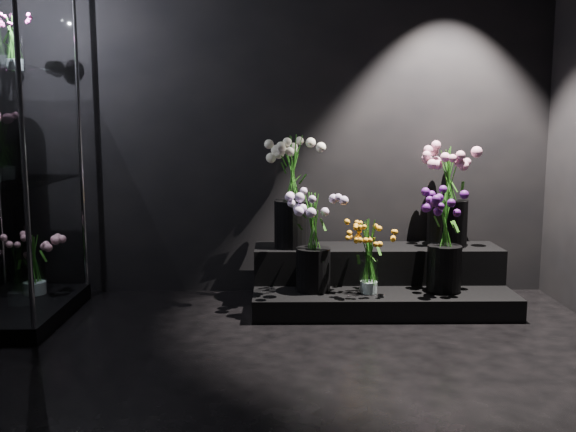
{
  "coord_description": "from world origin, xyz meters",
  "views": [
    {
      "loc": [
        0.03,
        -2.71,
        1.27
      ],
      "look_at": [
        0.08,
        1.2,
        0.69
      ],
      "focal_mm": 40.0,
      "sensor_mm": 36.0,
      "label": 1
    }
  ],
  "objects": [
    {
      "name": "floor",
      "position": [
        0.0,
        0.0,
        0.0
      ],
      "size": [
        4.0,
        4.0,
        0.0
      ],
      "primitive_type": "plane",
      "color": "black",
      "rests_on": "ground"
    },
    {
      "name": "wall_back",
      "position": [
        0.0,
        2.0,
        1.4
      ],
      "size": [
        4.0,
        0.0,
        4.0
      ],
      "primitive_type": "plane",
      "rotation": [
        1.57,
        0.0,
        0.0
      ],
      "color": "black",
      "rests_on": "floor"
    },
    {
      "name": "display_riser",
      "position": [
        0.72,
        1.65,
        0.16
      ],
      "size": [
        1.74,
        0.77,
        0.39
      ],
      "color": "black",
      "rests_on": "floor"
    },
    {
      "name": "display_case",
      "position": [
        -1.66,
        1.31,
        1.16
      ],
      "size": [
        0.63,
        1.05,
        2.31
      ],
      "color": "black",
      "rests_on": "floor"
    },
    {
      "name": "bouquet_orange_bells",
      "position": [
        0.61,
        1.38,
        0.4
      ],
      "size": [
        0.32,
        0.32,
        0.49
      ],
      "rotation": [
        0.0,
        0.0,
        -0.35
      ],
      "color": "white",
      "rests_on": "display_riser"
    },
    {
      "name": "bouquet_lilac",
      "position": [
        0.25,
        1.45,
        0.52
      ],
      "size": [
        0.39,
        0.39,
        0.66
      ],
      "rotation": [
        0.0,
        0.0,
        0.16
      ],
      "color": "black",
      "rests_on": "display_riser"
    },
    {
      "name": "bouquet_purple",
      "position": [
        1.12,
        1.43,
        0.52
      ],
      "size": [
        0.36,
        0.36,
        0.67
      ],
      "rotation": [
        0.0,
        0.0,
        -0.15
      ],
      "color": "black",
      "rests_on": "display_riser"
    },
    {
      "name": "bouquet_cream_roses",
      "position": [
        0.12,
        1.74,
        0.85
      ],
      "size": [
        0.44,
        0.44,
        0.8
      ],
      "rotation": [
        0.0,
        0.0,
        -0.12
      ],
      "color": "black",
      "rests_on": "display_riser"
    },
    {
      "name": "bouquet_pink_roses",
      "position": [
        1.22,
        1.78,
        0.77
      ],
      "size": [
        0.37,
        0.37,
        0.7
      ],
      "rotation": [
        0.0,
        0.0,
        0.02
      ],
      "color": "black",
      "rests_on": "display_riser"
    },
    {
      "name": "bouquet_case_magenta",
      "position": [
        -1.64,
        1.45,
        1.77
      ],
      "size": [
        0.27,
        0.27,
        0.35
      ],
      "rotation": [
        0.0,
        0.0,
        -0.39
      ],
      "color": "white",
      "rests_on": "display_case"
    },
    {
      "name": "bouquet_case_base_pink",
      "position": [
        -1.63,
        1.53,
        0.32
      ],
      "size": [
        0.37,
        0.37,
        0.41
      ],
      "rotation": [
        0.0,
        0.0,
        -0.13
      ],
      "color": "white",
      "rests_on": "display_case"
    }
  ]
}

